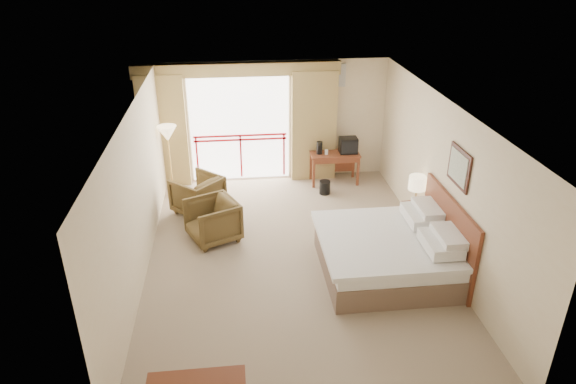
{
  "coord_description": "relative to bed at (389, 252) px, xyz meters",
  "views": [
    {
      "loc": [
        -0.94,
        -7.5,
        4.95
      ],
      "look_at": [
        -0.06,
        0.4,
        1.08
      ],
      "focal_mm": 32.0,
      "sensor_mm": 36.0,
      "label": 1
    }
  ],
  "objects": [
    {
      "name": "floor_lamp",
      "position": [
        -3.8,
        3.34,
        0.97
      ],
      "size": [
        0.4,
        0.4,
        1.57
      ],
      "rotation": [
        0.0,
        0.0,
        -0.24
      ],
      "color": "tan",
      "rests_on": "floor"
    },
    {
      "name": "book",
      "position": [
        -3.19,
        1.95,
        0.14
      ],
      "size": [
        0.26,
        0.28,
        0.02
      ],
      "primitive_type": "imported",
      "rotation": [
        0.0,
        0.0,
        0.49
      ],
      "color": "white",
      "rests_on": "side_table"
    },
    {
      "name": "valance",
      "position": [
        -2.3,
        3.98,
        2.17
      ],
      "size": [
        4.4,
        0.22,
        0.28
      ],
      "primitive_type": "cube",
      "color": "olive",
      "rests_on": "wall_back"
    },
    {
      "name": "wall_left",
      "position": [
        -4.0,
        0.6,
        0.97
      ],
      "size": [
        0.0,
        7.0,
        7.0
      ],
      "primitive_type": "plane",
      "rotation": [
        1.57,
        0.0,
        1.57
      ],
      "color": "beige",
      "rests_on": "ground"
    },
    {
      "name": "armchair_near",
      "position": [
        -2.9,
        1.38,
        -0.38
      ],
      "size": [
        1.12,
        1.11,
        0.78
      ],
      "primitive_type": "imported",
      "rotation": [
        0.0,
        0.0,
        -1.14
      ],
      "color": "#4A391F",
      "rests_on": "floor"
    },
    {
      "name": "ceiling",
      "position": [
        -1.5,
        0.6,
        2.32
      ],
      "size": [
        7.0,
        7.0,
        0.0
      ],
      "primitive_type": "plane",
      "rotation": [
        3.14,
        0.0,
        0.0
      ],
      "color": "white",
      "rests_on": "wall_back"
    },
    {
      "name": "wall_front",
      "position": [
        -1.5,
        -2.9,
        0.97
      ],
      "size": [
        5.0,
        0.0,
        5.0
      ],
      "primitive_type": "plane",
      "rotation": [
        -1.57,
        0.0,
        0.0
      ],
      "color": "beige",
      "rests_on": "ground"
    },
    {
      "name": "bed",
      "position": [
        0.0,
        0.0,
        0.0
      ],
      "size": [
        2.13,
        2.06,
        0.97
      ],
      "color": "brown",
      "rests_on": "floor"
    },
    {
      "name": "nightstand",
      "position": [
        0.86,
        1.24,
        -0.1
      ],
      "size": [
        0.41,
        0.48,
        0.55
      ],
      "primitive_type": "cube",
      "rotation": [
        0.0,
        0.0,
        0.06
      ],
      "color": "#602717",
      "rests_on": "floor"
    },
    {
      "name": "floor",
      "position": [
        -1.5,
        0.6,
        -0.38
      ],
      "size": [
        7.0,
        7.0,
        0.0
      ],
      "primitive_type": "plane",
      "color": "gray",
      "rests_on": "ground"
    },
    {
      "name": "framed_art",
      "position": [
        0.97,
        0.0,
        1.47
      ],
      "size": [
        0.04,
        0.72,
        0.6
      ],
      "color": "black",
      "rests_on": "wall_right"
    },
    {
      "name": "balcony_railing",
      "position": [
        -2.3,
        4.06,
        0.44
      ],
      "size": [
        2.09,
        0.03,
        1.02
      ],
      "color": "#B00F19",
      "rests_on": "wall_back"
    },
    {
      "name": "wastebasket",
      "position": [
        -0.52,
        3.04,
        -0.23
      ],
      "size": [
        0.27,
        0.27,
        0.3
      ],
      "primitive_type": "cylinder",
      "rotation": [
        0.0,
        0.0,
        0.17
      ],
      "color": "black",
      "rests_on": "floor"
    },
    {
      "name": "hvac_vent",
      "position": [
        -0.2,
        4.07,
        1.97
      ],
      "size": [
        0.5,
        0.04,
        0.5
      ],
      "primitive_type": "cube",
      "color": "silver",
      "rests_on": "wall_back"
    },
    {
      "name": "coffee_maker",
      "position": [
        -0.56,
        3.61,
        0.48
      ],
      "size": [
        0.13,
        0.13,
        0.29
      ],
      "primitive_type": "cylinder",
      "rotation": [
        0.0,
        0.0,
        0.0
      ],
      "color": "black",
      "rests_on": "desk"
    },
    {
      "name": "armchair_far",
      "position": [
        -3.22,
        2.49,
        -0.38
      ],
      "size": [
        1.19,
        1.19,
        0.78
      ],
      "primitive_type": "imported",
      "rotation": [
        0.0,
        0.0,
        -2.32
      ],
      "color": "#4A391F",
      "rests_on": "floor"
    },
    {
      "name": "phone",
      "position": [
        0.81,
        1.09,
        0.22
      ],
      "size": [
        0.22,
        0.18,
        0.09
      ],
      "primitive_type": "cube",
      "rotation": [
        0.0,
        0.0,
        -0.12
      ],
      "color": "black",
      "rests_on": "nightstand"
    },
    {
      "name": "desk",
      "position": [
        -0.21,
        3.66,
        0.18
      ],
      "size": [
        1.09,
        0.53,
        0.71
      ],
      "rotation": [
        0.0,
        0.0,
        -0.0
      ],
      "color": "#602717",
      "rests_on": "floor"
    },
    {
      "name": "table_lamp",
      "position": [
        0.86,
        1.29,
        0.61
      ],
      "size": [
        0.32,
        0.32,
        0.56
      ],
      "rotation": [
        0.0,
        0.0,
        0.27
      ],
      "color": "tan",
      "rests_on": "nightstand"
    },
    {
      "name": "cup",
      "position": [
        -0.41,
        3.56,
        0.39
      ],
      "size": [
        0.08,
        0.08,
        0.11
      ],
      "primitive_type": "cylinder",
      "rotation": [
        0.0,
        0.0,
        -0.07
      ],
      "color": "white",
      "rests_on": "desk"
    },
    {
      "name": "side_table",
      "position": [
        -3.19,
        1.95,
        -0.02
      ],
      "size": [
        0.47,
        0.47,
        0.51
      ],
      "rotation": [
        0.0,
        0.0,
        -0.03
      ],
      "color": "black",
      "rests_on": "floor"
    },
    {
      "name": "tv",
      "position": [
        0.09,
        3.6,
        0.51
      ],
      "size": [
        0.39,
        0.31,
        0.35
      ],
      "rotation": [
        0.0,
        0.0,
        -0.2
      ],
      "color": "black",
      "rests_on": "desk"
    },
    {
      "name": "curtain_left",
      "position": [
        -3.95,
        3.95,
        0.87
      ],
      "size": [
        1.0,
        0.26,
        2.5
      ],
      "primitive_type": "cube",
      "color": "olive",
      "rests_on": "wall_back"
    },
    {
      "name": "curtain_right",
      "position": [
        -0.65,
        3.95,
        0.87
      ],
      "size": [
        1.0,
        0.26,
        2.5
      ],
      "primitive_type": "cube",
      "color": "olive",
      "rests_on": "wall_back"
    },
    {
      "name": "balcony_door",
      "position": [
        -2.3,
        4.08,
        0.82
      ],
      "size": [
        2.4,
        0.0,
        2.4
      ],
      "primitive_type": "plane",
      "rotation": [
        1.57,
        0.0,
        0.0
      ],
      "color": "white",
      "rests_on": "wall_back"
    },
    {
      "name": "wall_right",
      "position": [
        1.0,
        0.6,
        0.97
      ],
      "size": [
        0.0,
        7.0,
        7.0
      ],
      "primitive_type": "plane",
      "rotation": [
        1.57,
        0.0,
        -1.57
      ],
      "color": "beige",
      "rests_on": "ground"
    },
    {
      "name": "wall_back",
      "position": [
        -1.5,
        4.1,
        0.97
      ],
      "size": [
        5.0,
        0.0,
        5.0
      ],
      "primitive_type": "plane",
      "rotation": [
        1.57,
        0.0,
        0.0
      ],
      "color": "beige",
      "rests_on": "ground"
    },
    {
      "name": "headboard",
      "position": [
        0.96,
        0.0,
        0.27
      ],
      "size": [
        0.06,
        2.1,
        1.3
      ],
      "primitive_type": "cube",
      "color": "#602717",
      "rests_on": "wall_right"
    }
  ]
}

